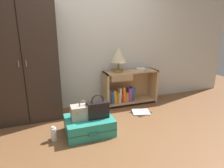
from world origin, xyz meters
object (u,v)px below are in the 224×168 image
object	(u,v)px
bookshelf	(128,88)
suitcase_large	(89,125)
train_case	(83,112)
open_book_on_floor	(141,112)
wardrobe	(24,61)
table_lamp	(119,56)
handbag	(98,109)
bowl	(141,69)
bottle	(54,134)

from	to	relation	value
bookshelf	suitcase_large	world-z (taller)	bookshelf
train_case	open_book_on_floor	distance (m)	1.19
wardrobe	table_lamp	size ratio (longest dim) A/B	4.15
handbag	suitcase_large	bearing A→B (deg)	165.88
suitcase_large	open_book_on_floor	world-z (taller)	suitcase_large
suitcase_large	handbag	size ratio (longest dim) A/B	1.96
suitcase_large	wardrobe	bearing A→B (deg)	135.98
bowl	open_book_on_floor	bearing A→B (deg)	-115.83
wardrobe	bookshelf	world-z (taller)	wardrobe
handbag	open_book_on_floor	distance (m)	1.04
open_book_on_floor	handbag	bearing A→B (deg)	-157.13
train_case	handbag	world-z (taller)	handbag
wardrobe	bowl	distance (m)	2.08
wardrobe	train_case	size ratio (longest dim) A/B	5.76
open_book_on_floor	bowl	bearing A→B (deg)	64.17
table_lamp	bowl	xyz separation A→B (m)	(0.48, 0.01, -0.29)
bookshelf	table_lamp	size ratio (longest dim) A/B	2.31
train_case	bottle	xyz separation A→B (m)	(-0.42, -0.04, -0.24)
handbag	bottle	bearing A→B (deg)	-179.81
wardrobe	bottle	xyz separation A→B (m)	(0.32, -0.82, -0.87)
bookshelf	handbag	size ratio (longest dim) A/B	3.16
train_case	bottle	bearing A→B (deg)	-173.85
bowl	suitcase_large	size ratio (longest dim) A/B	0.28
wardrobe	bottle	size ratio (longest dim) A/B	9.57
wardrobe	bookshelf	distance (m)	1.91
table_lamp	open_book_on_floor	xyz separation A→B (m)	(0.25, -0.46, -0.96)
bookshelf	table_lamp	world-z (taller)	table_lamp
bookshelf	open_book_on_floor	xyz separation A→B (m)	(0.04, -0.50, -0.31)
table_lamp	suitcase_large	world-z (taller)	table_lamp
bookshelf	bowl	xyz separation A→B (m)	(0.27, -0.03, 0.37)
table_lamp	bottle	distance (m)	1.75
table_lamp	bowl	world-z (taller)	table_lamp
wardrobe	handbag	size ratio (longest dim) A/B	5.69
bookshelf	table_lamp	xyz separation A→B (m)	(-0.21, -0.03, 0.65)
train_case	bottle	distance (m)	0.48
train_case	handbag	bearing A→B (deg)	-12.11
train_case	table_lamp	bearing A→B (deg)	43.24
bowl	bottle	xyz separation A→B (m)	(-1.74, -0.85, -0.59)
table_lamp	suitcase_large	xyz separation A→B (m)	(-0.77, -0.81, -0.85)
suitcase_large	open_book_on_floor	bearing A→B (deg)	18.83
bowl	suitcase_large	bearing A→B (deg)	-146.80
train_case	handbag	xyz separation A→B (m)	(0.20, -0.04, 0.02)
bookshelf	train_case	distance (m)	1.35
bottle	open_book_on_floor	size ratio (longest dim) A/B	0.52
table_lamp	train_case	size ratio (longest dim) A/B	1.39
wardrobe	handbag	bearing A→B (deg)	-41.10
suitcase_large	train_case	world-z (taller)	train_case
bookshelf	handbag	xyz separation A→B (m)	(-0.86, -0.88, 0.04)
table_lamp	bowl	size ratio (longest dim) A/B	2.54
bowl	suitcase_large	distance (m)	1.60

